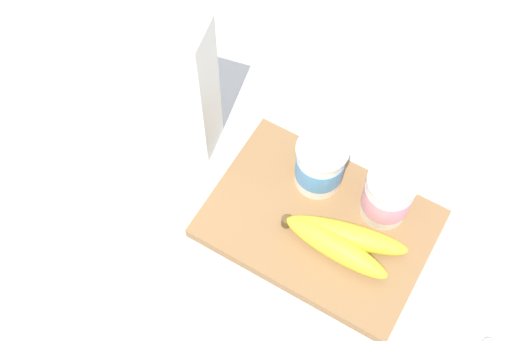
{
  "coord_description": "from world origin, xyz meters",
  "views": [
    {
      "loc": [
        0.12,
        -0.38,
        0.87
      ],
      "look_at": [
        -0.1,
        0.0,
        0.07
      ],
      "focal_mm": 47.21,
      "sensor_mm": 36.0,
      "label": 1
    }
  ],
  "objects_px": {
    "cereal_box": "(144,77)",
    "yogurt_cup_back": "(388,196)",
    "cutting_board": "(319,224)",
    "yogurt_cup_front": "(320,165)",
    "spoon": "(481,332)",
    "banana_bunch": "(341,241)"
  },
  "relations": [
    {
      "from": "yogurt_cup_front",
      "to": "cutting_board",
      "type": "bearing_deg",
      "value": -59.83
    },
    {
      "from": "spoon",
      "to": "cereal_box",
      "type": "bearing_deg",
      "value": 175.07
    },
    {
      "from": "cereal_box",
      "to": "banana_bunch",
      "type": "distance_m",
      "value": 0.35
    },
    {
      "from": "cutting_board",
      "to": "banana_bunch",
      "type": "distance_m",
      "value": 0.05
    },
    {
      "from": "cereal_box",
      "to": "yogurt_cup_back",
      "type": "distance_m",
      "value": 0.37
    },
    {
      "from": "yogurt_cup_front",
      "to": "yogurt_cup_back",
      "type": "height_order",
      "value": "yogurt_cup_front"
    },
    {
      "from": "yogurt_cup_front",
      "to": "yogurt_cup_back",
      "type": "distance_m",
      "value": 0.1
    },
    {
      "from": "spoon",
      "to": "yogurt_cup_back",
      "type": "bearing_deg",
      "value": 154.66
    },
    {
      "from": "yogurt_cup_front",
      "to": "yogurt_cup_back",
      "type": "relative_size",
      "value": 1.01
    },
    {
      "from": "yogurt_cup_back",
      "to": "yogurt_cup_front",
      "type": "bearing_deg",
      "value": -177.53
    },
    {
      "from": "cereal_box",
      "to": "yogurt_cup_front",
      "type": "height_order",
      "value": "cereal_box"
    },
    {
      "from": "cutting_board",
      "to": "yogurt_cup_back",
      "type": "height_order",
      "value": "yogurt_cup_back"
    },
    {
      "from": "banana_bunch",
      "to": "spoon",
      "type": "relative_size",
      "value": 1.46
    },
    {
      "from": "yogurt_cup_front",
      "to": "spoon",
      "type": "xyz_separation_m",
      "value": [
        0.29,
        -0.08,
        -0.06
      ]
    },
    {
      "from": "cutting_board",
      "to": "yogurt_cup_front",
      "type": "xyz_separation_m",
      "value": [
        -0.03,
        0.06,
        0.05
      ]
    },
    {
      "from": "yogurt_cup_front",
      "to": "spoon",
      "type": "height_order",
      "value": "yogurt_cup_front"
    },
    {
      "from": "cereal_box",
      "to": "yogurt_cup_front",
      "type": "distance_m",
      "value": 0.27
    },
    {
      "from": "yogurt_cup_back",
      "to": "banana_bunch",
      "type": "bearing_deg",
      "value": -108.46
    },
    {
      "from": "cutting_board",
      "to": "yogurt_cup_back",
      "type": "relative_size",
      "value": 3.62
    },
    {
      "from": "cereal_box",
      "to": "yogurt_cup_back",
      "type": "bearing_deg",
      "value": 175.04
    },
    {
      "from": "cutting_board",
      "to": "yogurt_cup_front",
      "type": "relative_size",
      "value": 3.58
    },
    {
      "from": "cereal_box",
      "to": "spoon",
      "type": "xyz_separation_m",
      "value": [
        0.54,
        -0.05,
        -0.12
      ]
    }
  ]
}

